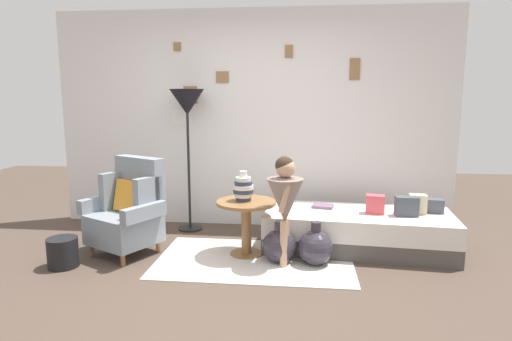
# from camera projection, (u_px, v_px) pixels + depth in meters

# --- Properties ---
(ground_plane) EXTENTS (12.00, 12.00, 0.00)m
(ground_plane) POSITION_uv_depth(u_px,v_px,m) (225.00, 291.00, 3.56)
(ground_plane) COLOR #4C3D33
(gallery_wall) EXTENTS (4.80, 0.12, 2.60)m
(gallery_wall) POSITION_uv_depth(u_px,v_px,m) (253.00, 120.00, 5.25)
(gallery_wall) COLOR silver
(gallery_wall) RESTS_ON ground
(rug) EXTENTS (1.89, 1.15, 0.01)m
(rug) POSITION_uv_depth(u_px,v_px,m) (255.00, 260.00, 4.23)
(rug) COLOR silver
(rug) RESTS_ON ground
(armchair) EXTENTS (0.90, 0.82, 0.97)m
(armchair) POSITION_uv_depth(u_px,v_px,m) (129.00, 210.00, 4.40)
(armchair) COLOR olive
(armchair) RESTS_ON ground
(daybed) EXTENTS (1.96, 0.95, 0.40)m
(daybed) POSITION_uv_depth(u_px,v_px,m) (357.00, 231.00, 4.51)
(daybed) COLOR #4C4742
(daybed) RESTS_ON ground
(pillow_head) EXTENTS (0.18, 0.14, 0.14)m
(pillow_head) POSITION_uv_depth(u_px,v_px,m) (435.00, 206.00, 4.45)
(pillow_head) COLOR #474C56
(pillow_head) RESTS_ON daybed
(pillow_mid) EXTENTS (0.18, 0.13, 0.20)m
(pillow_mid) POSITION_uv_depth(u_px,v_px,m) (418.00, 204.00, 4.41)
(pillow_mid) COLOR beige
(pillow_mid) RESTS_ON daybed
(pillow_back) EXTENTS (0.22, 0.13, 0.20)m
(pillow_back) POSITION_uv_depth(u_px,v_px,m) (407.00, 206.00, 4.32)
(pillow_back) COLOR #474C56
(pillow_back) RESTS_ON daybed
(pillow_extra) EXTENTS (0.20, 0.14, 0.19)m
(pillow_extra) POSITION_uv_depth(u_px,v_px,m) (375.00, 204.00, 4.41)
(pillow_extra) COLOR #D64C56
(pillow_extra) RESTS_ON daybed
(side_table) EXTENTS (0.60, 0.60, 0.56)m
(side_table) POSITION_uv_depth(u_px,v_px,m) (246.00, 216.00, 4.32)
(side_table) COLOR olive
(side_table) RESTS_ON ground
(vase_striped) EXTENTS (0.20, 0.20, 0.30)m
(vase_striped) POSITION_uv_depth(u_px,v_px,m) (243.00, 188.00, 4.29)
(vase_striped) COLOR #2D384C
(vase_striped) RESTS_ON side_table
(floor_lamp) EXTENTS (0.40, 0.40, 1.67)m
(floor_lamp) POSITION_uv_depth(u_px,v_px,m) (187.00, 108.00, 4.99)
(floor_lamp) COLOR black
(floor_lamp) RESTS_ON ground
(person_child) EXTENTS (0.34, 0.34, 1.04)m
(person_child) POSITION_uv_depth(u_px,v_px,m) (285.00, 197.00, 4.00)
(person_child) COLOR tan
(person_child) RESTS_ON ground
(book_on_daybed) EXTENTS (0.25, 0.20, 0.03)m
(book_on_daybed) POSITION_uv_depth(u_px,v_px,m) (323.00, 206.00, 4.66)
(book_on_daybed) COLOR slate
(book_on_daybed) RESTS_ON daybed
(demijohn_near) EXTENTS (0.32, 0.32, 0.41)m
(demijohn_near) POSITION_uv_depth(u_px,v_px,m) (279.00, 246.00, 4.16)
(demijohn_near) COLOR #332D38
(demijohn_near) RESTS_ON ground
(demijohn_far) EXTENTS (0.33, 0.33, 0.42)m
(demijohn_far) POSITION_uv_depth(u_px,v_px,m) (316.00, 247.00, 4.10)
(demijohn_far) COLOR #332D38
(demijohn_far) RESTS_ON ground
(magazine_basket) EXTENTS (0.28, 0.28, 0.28)m
(magazine_basket) POSITION_uv_depth(u_px,v_px,m) (63.00, 252.00, 4.05)
(magazine_basket) COLOR black
(magazine_basket) RESTS_ON ground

